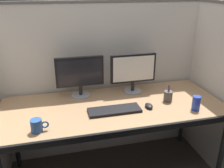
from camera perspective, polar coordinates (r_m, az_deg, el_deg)
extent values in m
cube|color=beige|center=(2.49, -2.20, 0.25)|extent=(2.20, 0.05, 1.55)
cube|color=#605B56|center=(2.31, -2.50, 18.67)|extent=(2.21, 0.06, 0.02)
cube|color=beige|center=(2.43, 24.32, -2.31)|extent=(0.05, 1.40, 1.55)
cube|color=#997551|center=(2.11, 0.33, -5.52)|extent=(1.90, 0.80, 0.04)
cube|color=black|center=(1.79, 3.45, -11.17)|extent=(1.90, 0.02, 0.05)
cylinder|color=black|center=(2.42, 24.13, -14.12)|extent=(0.04, 0.04, 0.70)
cylinder|color=black|center=(2.58, -21.66, -11.24)|extent=(0.04, 0.04, 0.70)
cylinder|color=black|center=(2.88, 16.10, -6.77)|extent=(0.04, 0.04, 0.70)
cylinder|color=gray|center=(2.30, -7.22, -2.59)|extent=(0.17, 0.17, 0.01)
cylinder|color=black|center=(2.28, -7.29, -1.40)|extent=(0.03, 0.03, 0.09)
cube|color=black|center=(2.21, -7.51, 2.88)|extent=(0.43, 0.03, 0.27)
cube|color=black|center=(2.19, -7.45, 2.73)|extent=(0.39, 0.01, 0.23)
cylinder|color=gray|center=(2.37, 4.75, -1.64)|extent=(0.17, 0.17, 0.01)
cylinder|color=black|center=(2.35, 4.79, -0.48)|extent=(0.03, 0.03, 0.09)
cube|color=black|center=(2.29, 4.94, 3.68)|extent=(0.43, 0.03, 0.27)
cube|color=silver|center=(2.27, 5.08, 3.54)|extent=(0.39, 0.01, 0.23)
cube|color=black|center=(2.01, 0.57, -6.10)|extent=(0.43, 0.15, 0.02)
ellipsoid|color=black|center=(2.09, 8.56, -5.04)|extent=(0.06, 0.10, 0.03)
cylinder|color=#59595B|center=(2.10, 8.39, -4.51)|extent=(0.01, 0.01, 0.01)
cylinder|color=#263FB2|center=(2.12, 18.95, -4.24)|extent=(0.07, 0.07, 0.12)
cylinder|color=#4C4742|center=(2.22, 12.88, -2.79)|extent=(0.08, 0.08, 0.09)
cylinder|color=red|center=(2.19, 13.03, -2.06)|extent=(0.01, 0.01, 0.15)
cylinder|color=#263FB2|center=(2.21, 12.88, -1.94)|extent=(0.01, 0.01, 0.14)
cylinder|color=black|center=(2.21, 13.10, -2.00)|extent=(0.01, 0.01, 0.14)
cylinder|color=#264C8C|center=(1.81, -17.14, -9.23)|extent=(0.08, 0.08, 0.09)
torus|color=#264C8C|center=(1.81, -15.30, -9.08)|extent=(0.06, 0.01, 0.06)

